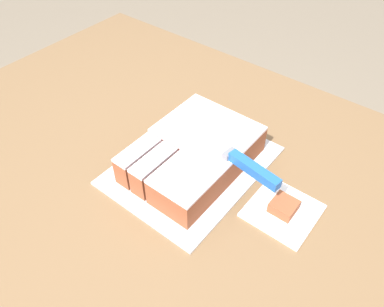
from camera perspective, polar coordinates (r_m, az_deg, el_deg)
name	(u,v)px	position (r m, az deg, el deg)	size (l,w,h in m)	color
countertop	(165,262)	(1.32, -4.11, -16.20)	(1.40, 1.10, 0.96)	brown
cake_board	(192,165)	(0.92, 0.00, -1.80)	(0.30, 0.39, 0.01)	silver
cake	(194,153)	(0.89, 0.27, 0.06)	(0.22, 0.31, 0.07)	#994C2D
knife	(240,161)	(0.81, 7.40, -1.16)	(0.32, 0.07, 0.02)	silver
paper_napkin	(283,211)	(0.85, 13.63, -8.47)	(0.14, 0.14, 0.01)	white
brownie	(284,206)	(0.84, 13.81, -7.82)	(0.05, 0.05, 0.03)	#994C2D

